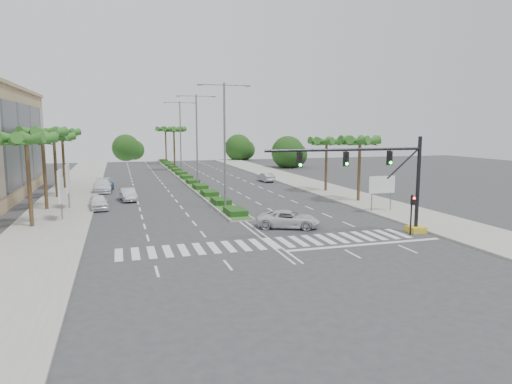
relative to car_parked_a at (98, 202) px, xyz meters
The scene contains 27 objects.
ground 20.85m from the car_parked_a, 55.52° to the right, with size 160.00×160.00×0.00m, color #333335.
footpath_right 27.15m from the car_parked_a, ahead, with size 6.00×120.00×0.15m, color gray.
footpath_left 4.46m from the car_parked_a, 140.32° to the left, with size 6.00×120.00×0.15m, color gray.
median 30.23m from the car_parked_a, 67.02° to the left, with size 2.20×75.00×0.20m, color gray.
median_grass 30.22m from the car_parked_a, 67.02° to the left, with size 1.80×75.00×0.04m, color #305A1F.
signal_gantry 27.33m from the car_parked_a, 39.19° to the right, with size 12.60×1.20×7.20m.
pedestrian_signal 28.68m from the car_parked_a, 38.56° to the right, with size 0.28×0.36×3.00m.
direction_sign 26.97m from the car_parked_a, 19.96° to the right, with size 2.70×0.11×3.40m.
billboard_near 6.26m from the car_parked_a, 117.53° to the right, with size 0.18×2.10×4.35m.
billboard_far 3.61m from the car_parked_a, 163.10° to the left, with size 0.18×2.10×4.35m.
palm_left_near 10.46m from the car_parked_a, 123.21° to the right, with size 4.57×4.68×7.55m.
palm_left_mid 7.96m from the car_parked_a, behind, with size 4.57×4.68×7.95m.
palm_left_far 11.55m from the car_parked_a, 118.05° to the left, with size 4.57×4.68×7.35m.
palm_left_end 18.53m from the car_parked_a, 105.61° to the left, with size 4.57×4.68×7.75m.
palm_right_near 27.06m from the car_parked_a, ahead, with size 4.57×4.68×7.05m.
palm_right_far 27.24m from the car_parked_a, 10.39° to the left, with size 4.57×4.68×6.75m.
palm_median_a 40.14m from the car_parked_a, 72.67° to the left, with size 4.57×4.68×8.05m.
palm_median_b 54.51m from the car_parked_a, 77.41° to the left, with size 4.57×4.68×8.05m.
streetlight_near 13.66m from the car_parked_a, 15.08° to the right, with size 5.10×0.25×12.00m.
streetlight_mid 18.46m from the car_parked_a, 47.37° to the left, with size 5.10×0.25×12.00m.
streetlight_far 31.73m from the car_parked_a, 67.73° to the left, with size 5.10×0.25×12.00m.
car_parked_a is the anchor object (origin of this frame).
car_parked_b 5.40m from the car_parked_a, 57.98° to the left, with size 1.43×4.10×1.35m, color silver.
car_parked_c 13.13m from the car_parked_a, 89.57° to the left, with size 2.15×4.67×1.30m, color #316597.
car_parked_d 12.44m from the car_parked_a, 90.00° to the left, with size 2.16×5.32×1.54m, color white.
car_crossing 19.55m from the car_parked_a, 41.37° to the right, with size 2.27×4.91×1.37m, color silver.
car_right 28.14m from the car_parked_a, 36.94° to the left, with size 1.38×3.95×1.30m, color #B1B1B6.
Camera 1 is at (-9.77, -28.72, 7.85)m, focal length 32.00 mm.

